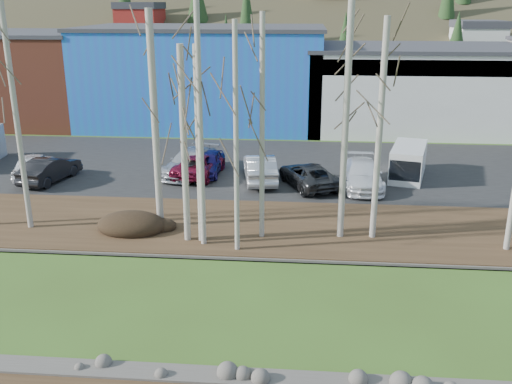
# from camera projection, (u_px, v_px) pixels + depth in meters

# --- Properties ---
(near_bank_rocks) EXTENTS (80.00, 0.80, 0.50)m
(near_bank_rocks) POSITION_uv_depth(u_px,v_px,m) (202.00, 376.00, 16.39)
(near_bank_rocks) COLOR #47423D
(near_bank_rocks) RESTS_ON ground
(river) EXTENTS (80.00, 8.00, 0.90)m
(river) POSITION_uv_depth(u_px,v_px,m) (223.00, 305.00, 20.27)
(river) COLOR black
(river) RESTS_ON ground
(far_bank_rocks) EXTENTS (80.00, 0.80, 0.46)m
(far_bank_rocks) POSITION_uv_depth(u_px,v_px,m) (236.00, 256.00, 24.14)
(far_bank_rocks) COLOR #47423D
(far_bank_rocks) RESTS_ON ground
(far_bank) EXTENTS (80.00, 7.00, 0.15)m
(far_bank) POSITION_uv_depth(u_px,v_px,m) (244.00, 226.00, 27.14)
(far_bank) COLOR #382616
(far_bank) RESTS_ON ground
(parking_lot) EXTENTS (80.00, 14.00, 0.14)m
(parking_lot) POSITION_uv_depth(u_px,v_px,m) (261.00, 166.00, 37.07)
(parking_lot) COLOR black
(parking_lot) RESTS_ON ground
(building_brick) EXTENTS (16.32, 12.24, 7.80)m
(building_brick) POSITION_uv_depth(u_px,v_px,m) (7.00, 76.00, 51.04)
(building_brick) COLOR brown
(building_brick) RESTS_ON ground
(building_blue) EXTENTS (20.40, 12.24, 8.30)m
(building_blue) POSITION_uv_depth(u_px,v_px,m) (205.00, 76.00, 49.49)
(building_blue) COLOR blue
(building_blue) RESTS_ON ground
(building_white) EXTENTS (18.36, 12.24, 6.80)m
(building_white) POSITION_uv_depth(u_px,v_px,m) (415.00, 87.00, 48.24)
(building_white) COLOR silver
(building_white) RESTS_ON ground
(dirt_mound) EXTENTS (3.22, 2.27, 0.63)m
(dirt_mound) POSITION_uv_depth(u_px,v_px,m) (131.00, 224.00, 26.43)
(dirt_mound) COLOR black
(dirt_mound) RESTS_ON far_bank
(birch_0) EXTENTS (0.25, 0.25, 10.66)m
(birch_0) POSITION_uv_depth(u_px,v_px,m) (16.00, 115.00, 25.22)
(birch_0) COLOR #A5A096
(birch_0) RESTS_ON far_bank
(birch_2) EXTENTS (0.32, 0.32, 9.86)m
(birch_2) POSITION_uv_depth(u_px,v_px,m) (155.00, 123.00, 25.54)
(birch_2) COLOR #A5A096
(birch_2) RESTS_ON far_bank
(birch_3) EXTENTS (0.24, 0.24, 10.67)m
(birch_3) POSITION_uv_depth(u_px,v_px,m) (200.00, 124.00, 23.38)
(birch_3) COLOR #A5A096
(birch_3) RESTS_ON far_bank
(birch_4) EXTENTS (0.28, 0.28, 8.50)m
(birch_4) POSITION_uv_depth(u_px,v_px,m) (184.00, 147.00, 24.14)
(birch_4) COLOR #A5A096
(birch_4) RESTS_ON far_bank
(birch_5) EXTENTS (0.23, 0.23, 9.74)m
(birch_5) POSITION_uv_depth(u_px,v_px,m) (262.00, 131.00, 24.30)
(birch_5) COLOR #A5A096
(birch_5) RESTS_ON far_bank
(birch_6) EXTENTS (0.21, 0.21, 9.48)m
(birch_6) POSITION_uv_depth(u_px,v_px,m) (236.00, 141.00, 22.99)
(birch_6) COLOR #A5A096
(birch_6) RESTS_ON far_bank
(birch_7) EXTENTS (0.29, 0.29, 10.34)m
(birch_7) POSITION_uv_depth(u_px,v_px,m) (346.00, 124.00, 24.22)
(birch_7) COLOR #A5A096
(birch_7) RESTS_ON far_bank
(birch_8) EXTENTS (0.27, 0.27, 9.58)m
(birch_8) POSITION_uv_depth(u_px,v_px,m) (379.00, 133.00, 24.27)
(birch_8) COLOR #A5A096
(birch_8) RESTS_ON far_bank
(birch_11) EXTENTS (0.28, 0.28, 8.50)m
(birch_11) POSITION_uv_depth(u_px,v_px,m) (199.00, 147.00, 24.09)
(birch_11) COLOR #A5A096
(birch_11) RESTS_ON far_bank
(car_0) EXTENTS (2.55, 4.62, 1.49)m
(car_0) POSITION_uv_depth(u_px,v_px,m) (34.00, 165.00, 34.39)
(car_0) COLOR white
(car_0) RESTS_ON parking_lot
(car_1) EXTENTS (2.40, 4.66, 1.46)m
(car_1) POSITION_uv_depth(u_px,v_px,m) (50.00, 169.00, 33.55)
(car_1) COLOR black
(car_1) RESTS_ON parking_lot
(car_2) EXTENTS (2.94, 5.14, 1.35)m
(car_2) POSITION_uv_depth(u_px,v_px,m) (199.00, 165.00, 34.61)
(car_2) COLOR maroon
(car_2) RESTS_ON parking_lot
(car_3) EXTENTS (3.34, 5.56, 1.51)m
(car_3) POSITION_uv_depth(u_px,v_px,m) (190.00, 162.00, 34.92)
(car_3) COLOR #A8ABB1
(car_3) RESTS_ON parking_lot
(car_4) EXTENTS (1.84, 4.25, 1.43)m
(car_4) POSITION_uv_depth(u_px,v_px,m) (208.00, 163.00, 34.98)
(car_4) COLOR #191357
(car_4) RESTS_ON parking_lot
(car_5) EXTENTS (2.48, 5.08, 1.60)m
(car_5) POSITION_uv_depth(u_px,v_px,m) (260.00, 168.00, 33.56)
(car_5) COLOR #B1B1B3
(car_5) RESTS_ON parking_lot
(car_6) EXTENTS (3.97, 5.34, 1.35)m
(car_6) POSITION_uv_depth(u_px,v_px,m) (309.00, 175.00, 32.65)
(car_6) COLOR #28292B
(car_6) RESTS_ON parking_lot
(car_7) EXTENTS (2.20, 5.24, 1.51)m
(car_7) POSITION_uv_depth(u_px,v_px,m) (362.00, 174.00, 32.51)
(car_7) COLOR white
(car_7) RESTS_ON parking_lot
(van_white) EXTENTS (2.87, 4.72, 1.93)m
(van_white) POSITION_uv_depth(u_px,v_px,m) (408.00, 162.00, 34.16)
(van_white) COLOR white
(van_white) RESTS_ON parking_lot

